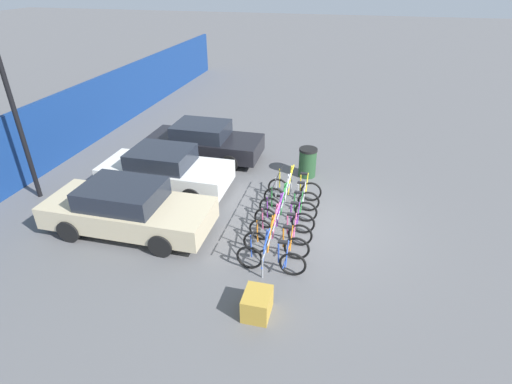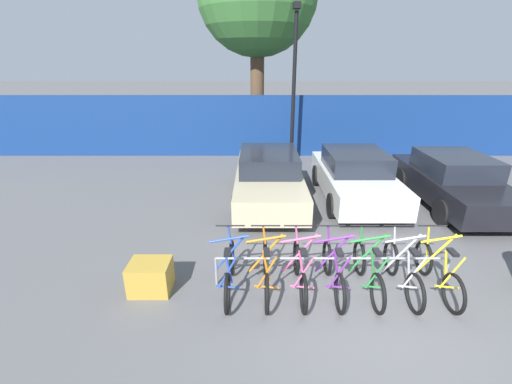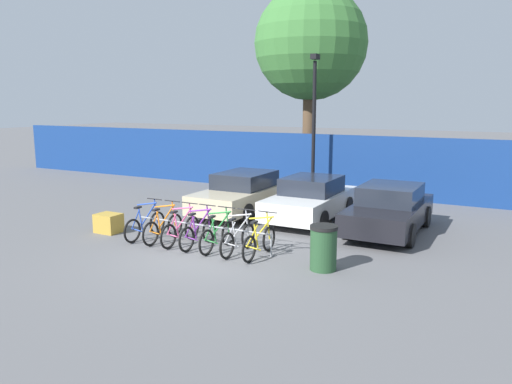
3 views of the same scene
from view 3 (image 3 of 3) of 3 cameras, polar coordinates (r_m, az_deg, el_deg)
The scene contains 17 objects.
ground_plane at distance 12.57m, azimuth -5.85°, elevation -7.18°, with size 120.00×120.00×0.00m, color #59595B.
hoarding_wall at distance 20.72m, azimuth 8.84°, elevation 3.12°, with size 36.00×0.16×2.45m, color navy.
bike_rack at distance 13.27m, azimuth -6.22°, elevation -4.04°, with size 4.14×0.04×0.57m.
bicycle_blue at distance 14.25m, azimuth -12.55°, elevation -3.71°, with size 0.68×1.71×1.05m.
bicycle_orange at distance 13.86m, azimuth -10.57°, elevation -4.03°, with size 0.68×1.71×1.05m.
bicycle_pink at distance 13.51m, azimuth -8.62°, elevation -4.34°, with size 0.68×1.71×1.05m.
bicycle_purple at distance 13.18m, azimuth -6.60°, elevation -4.66°, with size 0.68×1.71×1.05m.
bicycle_green at distance 12.86m, azimuth -4.38°, elevation -5.00°, with size 0.68×1.71×1.05m.
bicycle_silver at distance 12.56m, azimuth -2.08°, elevation -5.34°, with size 0.68×1.71×1.05m.
bicycle_yellow at distance 12.28m, azimuth 0.39°, elevation -5.71°, with size 0.68×1.71×1.05m.
car_beige at distance 17.07m, azimuth -1.40°, elevation -0.08°, with size 1.91×4.57×1.40m.
car_white at distance 16.07m, azimuth 6.28°, elevation -0.80°, with size 1.91×4.15×1.40m.
car_black at distance 14.96m, azimuth 14.98°, elevation -1.92°, with size 1.91×4.25×1.40m.
lamp_post at distance 19.82m, azimuth 6.64°, elevation 8.37°, with size 0.24×0.44×5.56m.
trash_bin at distance 11.41m, azimuth 7.72°, elevation -6.31°, with size 0.63×0.63×1.03m.
cargo_crate at distance 15.18m, azimuth -16.50°, elevation -3.43°, with size 0.70×0.56×0.55m, color #B28C33.
tree_behind_hoarding at distance 23.03m, azimuth 6.27°, elevation 16.42°, with size 4.97×4.97×8.79m.
Camera 3 is at (6.72, -9.94, 3.76)m, focal length 35.00 mm.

